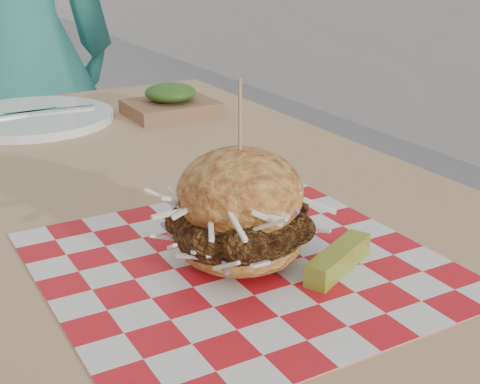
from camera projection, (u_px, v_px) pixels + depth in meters
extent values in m
imported|color=#2B7C71|center=(7.00, 48.00, 1.73)|extent=(0.63, 0.49, 1.55)
cube|color=tan|center=(118.00, 215.00, 0.81)|extent=(0.80, 1.20, 0.04)
cylinder|color=#333338|center=(188.00, 256.00, 1.54)|extent=(0.05, 0.05, 0.71)
cylinder|color=#333338|center=(95.00, 294.00, 1.66)|extent=(0.03, 0.03, 0.43)
cylinder|color=#333338|center=(63.00, 239.00, 1.96)|extent=(0.03, 0.03, 0.43)
cube|color=red|center=(240.00, 264.00, 0.64)|extent=(0.36, 0.36, 0.00)
ellipsoid|color=#C68937|center=(240.00, 244.00, 0.63)|extent=(0.12, 0.12, 0.04)
ellipsoid|color=brown|center=(240.00, 229.00, 0.63)|extent=(0.13, 0.12, 0.06)
ellipsoid|color=#C68937|center=(240.00, 192.00, 0.62)|extent=(0.12, 0.12, 0.08)
cylinder|color=tan|center=(240.00, 128.00, 0.59)|extent=(0.00, 0.00, 0.09)
cube|color=olive|center=(338.00, 259.00, 0.62)|extent=(0.10, 0.06, 0.02)
cylinder|color=white|center=(33.00, 118.00, 1.13)|extent=(0.27, 0.27, 0.01)
cube|color=silver|center=(14.00, 115.00, 1.12)|extent=(0.15, 0.03, 0.00)
cube|color=silver|center=(50.00, 110.00, 1.14)|extent=(0.15, 0.03, 0.00)
cube|color=brown|center=(171.00, 108.00, 1.18)|extent=(0.15, 0.12, 0.02)
ellipsoid|color=#214915|center=(170.00, 92.00, 1.17)|extent=(0.09, 0.09, 0.03)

